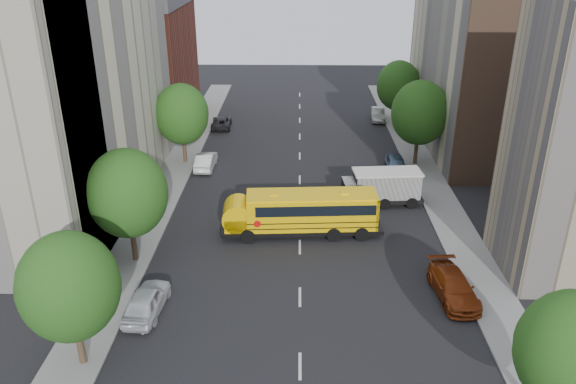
{
  "coord_description": "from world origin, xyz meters",
  "views": [
    {
      "loc": [
        -0.19,
        -36.17,
        19.72
      ],
      "look_at": [
        -0.9,
        2.0,
        2.41
      ],
      "focal_mm": 35.0,
      "sensor_mm": 36.0,
      "label": 1
    }
  ],
  "objects_px": {
    "street_tree_2": "(182,114)",
    "parked_car_0": "(147,301)",
    "safari_truck": "(381,187)",
    "parked_car_3": "(453,286)",
    "street_tree_5": "(398,86)",
    "street_tree_4": "(420,113)",
    "parked_car_2": "(222,122)",
    "school_bus": "(300,211)",
    "parked_car_1": "(206,161)",
    "street_tree_0": "(69,287)",
    "parked_car_4": "(396,165)",
    "parked_car_5": "(378,114)",
    "street_tree_3": "(573,352)",
    "street_tree_1": "(127,193)"
  },
  "relations": [
    {
      "from": "street_tree_0",
      "to": "street_tree_2",
      "type": "distance_m",
      "value": 28.0
    },
    {
      "from": "safari_truck",
      "to": "parked_car_3",
      "type": "xyz_separation_m",
      "value": [
        2.66,
        -12.97,
        -0.77
      ]
    },
    {
      "from": "parked_car_1",
      "to": "school_bus",
      "type": "bearing_deg",
      "value": 125.76
    },
    {
      "from": "parked_car_1",
      "to": "parked_car_5",
      "type": "relative_size",
      "value": 1.04
    },
    {
      "from": "street_tree_4",
      "to": "parked_car_4",
      "type": "relative_size",
      "value": 1.8
    },
    {
      "from": "street_tree_3",
      "to": "safari_truck",
      "type": "bearing_deg",
      "value": 100.97
    },
    {
      "from": "parked_car_4",
      "to": "parked_car_2",
      "type": "bearing_deg",
      "value": 146.92
    },
    {
      "from": "street_tree_4",
      "to": "safari_truck",
      "type": "distance_m",
      "value": 10.54
    },
    {
      "from": "street_tree_5",
      "to": "parked_car_4",
      "type": "distance_m",
      "value": 14.89
    },
    {
      "from": "street_tree_5",
      "to": "school_bus",
      "type": "relative_size",
      "value": 0.64
    },
    {
      "from": "street_tree_5",
      "to": "parked_car_2",
      "type": "bearing_deg",
      "value": -177.27
    },
    {
      "from": "street_tree_2",
      "to": "parked_car_0",
      "type": "xyz_separation_m",
      "value": [
        2.2,
        -23.66,
        -4.05
      ]
    },
    {
      "from": "safari_truck",
      "to": "parked_car_5",
      "type": "xyz_separation_m",
      "value": [
        2.76,
        23.18,
        -0.81
      ]
    },
    {
      "from": "school_bus",
      "to": "parked_car_1",
      "type": "height_order",
      "value": "school_bus"
    },
    {
      "from": "street_tree_3",
      "to": "parked_car_4",
      "type": "height_order",
      "value": "street_tree_3"
    },
    {
      "from": "parked_car_0",
      "to": "parked_car_2",
      "type": "relative_size",
      "value": 1.01
    },
    {
      "from": "school_bus",
      "to": "parked_car_2",
      "type": "relative_size",
      "value": 2.57
    },
    {
      "from": "safari_truck",
      "to": "parked_car_4",
      "type": "distance_m",
      "value": 7.07
    },
    {
      "from": "street_tree_3",
      "to": "school_bus",
      "type": "height_order",
      "value": "street_tree_3"
    },
    {
      "from": "parked_car_2",
      "to": "parked_car_4",
      "type": "distance_m",
      "value": 22.11
    },
    {
      "from": "parked_car_4",
      "to": "parked_car_5",
      "type": "xyz_separation_m",
      "value": [
        0.47,
        16.52,
        -0.06
      ]
    },
    {
      "from": "street_tree_5",
      "to": "parked_car_3",
      "type": "bearing_deg",
      "value": -93.09
    },
    {
      "from": "street_tree_2",
      "to": "parked_car_1",
      "type": "xyz_separation_m",
      "value": [
        2.2,
        -1.37,
        -4.09
      ]
    },
    {
      "from": "parked_car_0",
      "to": "parked_car_2",
      "type": "xyz_separation_m",
      "value": [
        -0.11,
        34.71,
        -0.15
      ]
    },
    {
      "from": "parked_car_0",
      "to": "parked_car_3",
      "type": "relative_size",
      "value": 0.9
    },
    {
      "from": "street_tree_1",
      "to": "parked_car_1",
      "type": "distance_m",
      "value": 17.3
    },
    {
      "from": "street_tree_2",
      "to": "school_bus",
      "type": "distance_m",
      "value": 18.08
    },
    {
      "from": "school_bus",
      "to": "parked_car_5",
      "type": "relative_size",
      "value": 2.72
    },
    {
      "from": "street_tree_2",
      "to": "street_tree_4",
      "type": "height_order",
      "value": "street_tree_4"
    },
    {
      "from": "street_tree_4",
      "to": "street_tree_5",
      "type": "xyz_separation_m",
      "value": [
        -0.0,
        12.0,
        -0.37
      ]
    },
    {
      "from": "parked_car_1",
      "to": "parked_car_4",
      "type": "bearing_deg",
      "value": 178.13
    },
    {
      "from": "street_tree_3",
      "to": "parked_car_5",
      "type": "bearing_deg",
      "value": 92.14
    },
    {
      "from": "street_tree_5",
      "to": "school_bus",
      "type": "xyz_separation_m",
      "value": [
        -10.97,
        -26.0,
        -2.88
      ]
    },
    {
      "from": "street_tree_4",
      "to": "school_bus",
      "type": "bearing_deg",
      "value": -128.08
    },
    {
      "from": "street_tree_3",
      "to": "parked_car_5",
      "type": "relative_size",
      "value": 1.65
    },
    {
      "from": "street_tree_1",
      "to": "parked_car_0",
      "type": "xyz_separation_m",
      "value": [
        2.2,
        -5.66,
        -4.17
      ]
    },
    {
      "from": "parked_car_0",
      "to": "parked_car_2",
      "type": "distance_m",
      "value": 34.71
    },
    {
      "from": "street_tree_1",
      "to": "street_tree_4",
      "type": "xyz_separation_m",
      "value": [
        22.0,
        18.0,
        0.12
      ]
    },
    {
      "from": "school_bus",
      "to": "safari_truck",
      "type": "bearing_deg",
      "value": 34.98
    },
    {
      "from": "street_tree_0",
      "to": "parked_car_0",
      "type": "height_order",
      "value": "street_tree_0"
    },
    {
      "from": "street_tree_3",
      "to": "parked_car_0",
      "type": "relative_size",
      "value": 1.55
    },
    {
      "from": "safari_truck",
      "to": "parked_car_5",
      "type": "relative_size",
      "value": 1.6
    },
    {
      "from": "street_tree_3",
      "to": "parked_car_1",
      "type": "relative_size",
      "value": 1.59
    },
    {
      "from": "parked_car_1",
      "to": "parked_car_5",
      "type": "xyz_separation_m",
      "value": [
        18.07,
        15.7,
        -0.03
      ]
    },
    {
      "from": "street_tree_0",
      "to": "parked_car_2",
      "type": "xyz_separation_m",
      "value": [
        2.09,
        39.05,
        -4.01
      ]
    },
    {
      "from": "street_tree_0",
      "to": "safari_truck",
      "type": "bearing_deg",
      "value": 47.56
    },
    {
      "from": "street_tree_0",
      "to": "parked_car_0",
      "type": "distance_m",
      "value": 6.21
    },
    {
      "from": "parked_car_2",
      "to": "street_tree_2",
      "type": "bearing_deg",
      "value": 76.64
    },
    {
      "from": "street_tree_2",
      "to": "parked_car_2",
      "type": "height_order",
      "value": "street_tree_2"
    },
    {
      "from": "parked_car_0",
      "to": "parked_car_4",
      "type": "height_order",
      "value": "parked_car_0"
    }
  ]
}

